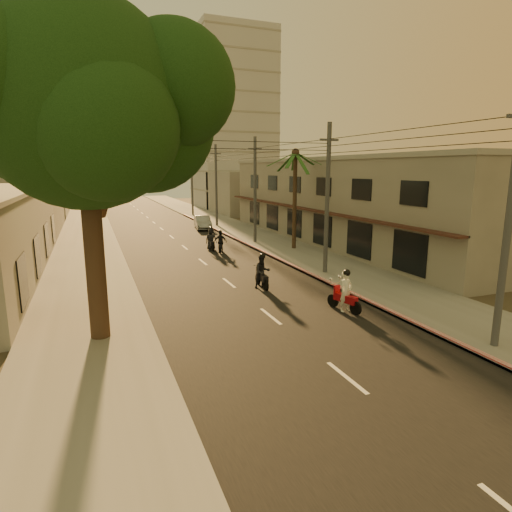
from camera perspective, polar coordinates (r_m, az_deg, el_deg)
The scene contains 18 objects.
ground at distance 17.19m, azimuth 4.61°, elevation -10.15°, with size 160.00×160.00×0.00m, color #383023.
road at distance 35.64m, azimuth -9.48°, elevation 1.13°, with size 10.00×140.00×0.02m, color black.
sidewalk_right at distance 37.83m, azimuth 1.71°, elevation 1.96°, with size 5.00×140.00×0.12m, color slate.
sidewalk_left at distance 34.93m, azimuth -21.60°, elevation 0.35°, with size 5.00×140.00×0.12m, color slate.
curb_stripe at distance 32.37m, azimuth 1.23°, elevation 0.40°, with size 0.20×60.00×0.20m, color red.
shophouse_row at distance 38.66m, azimuth 11.84°, elevation 7.29°, with size 8.80×34.20×7.30m.
distant_tower at distance 74.43m, azimuth -3.19°, elevation 17.41°, with size 12.10×12.10×28.00m.
broadleaf_tree at distance 16.65m, azimuth -20.66°, elevation 18.20°, with size 9.60×8.70×12.10m.
palm_tree at distance 33.88m, azimuth 5.28°, elevation 12.84°, with size 5.00×5.00×8.20m.
utility_poles at distance 36.82m, azimuth -0.13°, elevation 11.82°, with size 1.20×48.26×9.00m.
filler_right at distance 63.06m, azimuth -1.69°, elevation 8.48°, with size 8.00×14.00×6.00m, color gray.
filler_left_near at distance 49.04m, azimuth -29.41°, elevation 5.20°, with size 8.00×14.00×4.40m, color gray.
filler_left_far at distance 66.79m, azimuth -27.43°, elevation 7.80°, with size 8.00×14.00×7.00m, color gray.
scooter_red at distance 19.73m, azimuth 11.85°, elevation -4.81°, with size 0.98×1.96×1.97m.
scooter_mid_a at distance 23.11m, azimuth 0.84°, elevation -2.19°, with size 0.94×1.95×1.91m.
scooter_mid_b at distance 33.08m, azimuth -4.78°, elevation 1.84°, with size 1.21×1.73×1.76m.
scooter_far_a at distance 34.11m, azimuth -6.01°, elevation 2.18°, with size 0.91×1.91×1.88m.
parked_car at distance 46.24m, azimuth -7.12°, elevation 4.45°, with size 2.09×4.52×1.43m, color gray.
Camera 1 is at (-7.02, -14.36, 6.34)m, focal length 30.00 mm.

